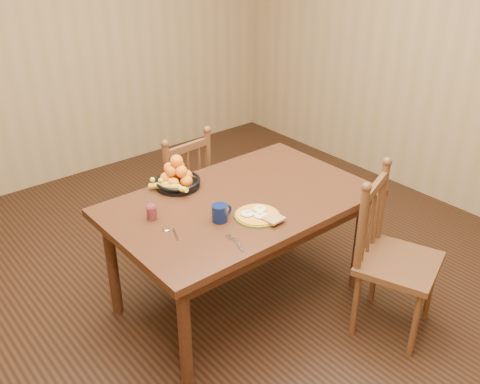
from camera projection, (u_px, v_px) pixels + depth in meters
room at (240, 105)px, 2.97m from camera, size 4.52×5.02×2.72m
dining_table at (240, 211)px, 3.29m from camera, size 1.60×1.00×0.75m
chair_far at (177, 194)px, 3.90m from camera, size 0.47×0.45×0.97m
chair_near at (392, 258)px, 3.15m from camera, size 0.58×0.57×1.01m
breakfast_plate at (258, 215)px, 3.06m from camera, size 0.26×0.29×0.04m
fork at (235, 242)px, 2.83m from camera, size 0.06×0.18×0.00m
spoon at (169, 231)px, 2.92m from camera, size 0.06×0.16×0.01m
coffee_mug at (220, 213)px, 3.01m from camera, size 0.13×0.09×0.10m
juice_glass at (152, 212)px, 3.03m from camera, size 0.06×0.06×0.09m
fruit_bowl at (177, 178)px, 3.37m from camera, size 0.32×0.32×0.22m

